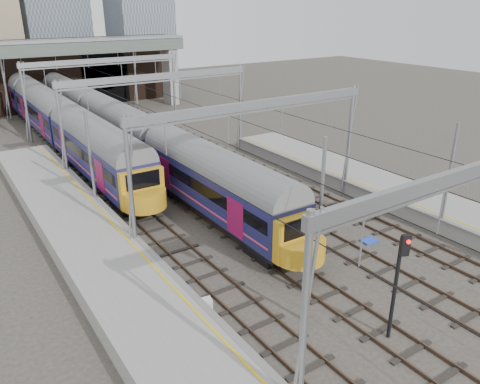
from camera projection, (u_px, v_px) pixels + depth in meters
ground at (343, 274)px, 24.49m from camera, size 160.00×160.00×0.00m
platform_left at (141, 307)px, 20.97m from camera, size 4.32×55.00×1.12m
tracks at (202, 187)px, 36.06m from camera, size 14.40×80.00×0.22m
overhead_line at (161, 90)px, 38.61m from camera, size 16.80×80.00×8.00m
retaining_wall at (77, 74)px, 63.65m from camera, size 28.00×2.75×9.00m
overbridge at (76, 56)px, 57.26m from camera, size 28.00×3.00×9.25m
train_main at (94, 113)px, 49.09m from camera, size 2.87×66.39×4.92m
train_second at (29, 98)px, 56.51m from camera, size 3.03×70.00×5.14m
signal_near_left at (310, 254)px, 19.63m from camera, size 0.40×0.49×5.47m
signal_near_centre at (398, 275)px, 18.71m from camera, size 0.39×0.47×4.94m
relay_cabinet at (206, 309)px, 20.90m from camera, size 0.59×0.52×1.02m
equip_cover_a at (305, 218)px, 30.78m from camera, size 0.96×0.75×0.10m
equip_cover_b at (229, 218)px, 30.91m from camera, size 0.97×0.85×0.09m
equip_cover_c at (369, 241)px, 27.85m from camera, size 0.99×0.74×0.11m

